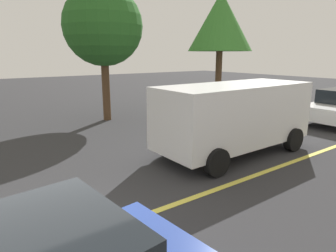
# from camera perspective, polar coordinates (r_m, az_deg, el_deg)

# --- Properties ---
(ground_plane) EXTENTS (80.00, 80.00, 0.00)m
(ground_plane) POSITION_cam_1_polar(r_m,az_deg,el_deg) (5.53, -20.54, -21.08)
(ground_plane) COLOR #2D2D30
(lane_marking_centre) EXTENTS (28.00, 0.16, 0.01)m
(lane_marking_centre) POSITION_cam_1_polar(r_m,az_deg,el_deg) (6.75, 5.48, -13.47)
(lane_marking_centre) COLOR #E0D14C
(white_van) EXTENTS (5.22, 2.31, 2.20)m
(white_van) POSITION_cam_1_polar(r_m,az_deg,el_deg) (9.38, 12.70, 2.20)
(white_van) COLOR white
(white_van) RESTS_ON ground_plane
(tree_left_verge) EXTENTS (3.60, 3.60, 6.15)m
(tree_left_verge) POSITION_cam_1_polar(r_m,az_deg,el_deg) (14.36, -12.49, 18.32)
(tree_left_verge) COLOR #513823
(tree_left_verge) RESTS_ON ground_plane
(tree_centre_verge) EXTENTS (3.18, 3.18, 6.08)m
(tree_centre_verge) POSITION_cam_1_polar(r_m,az_deg,el_deg) (15.53, 10.15, 19.18)
(tree_centre_verge) COLOR #513823
(tree_centre_verge) RESTS_ON ground_plane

